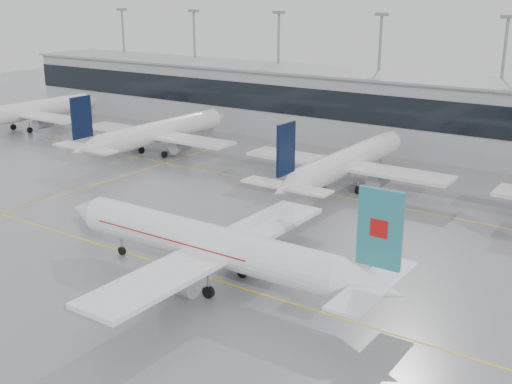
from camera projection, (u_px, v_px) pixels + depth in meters
The scene contains 12 objects.
ground at pixel (186, 271), 62.39m from camera, with size 320.00×320.00×0.00m, color gray.
taxi_line_main at pixel (186, 271), 62.39m from camera, with size 120.00×0.25×0.01m, color yellow.
taxi_line_north at pixel (332, 195), 86.00m from camera, with size 120.00×0.25×0.01m, color yellow.
taxi_line_cross at pixel (93, 185), 90.44m from camera, with size 0.25×60.00×0.01m, color yellow.
terminal at pixel (422, 115), 109.42m from camera, with size 180.00×15.00×12.00m, color #98989B.
terminal_glass at pixel (405, 113), 103.03m from camera, with size 180.00×0.20×5.00m, color black.
terminal_roof at pixel (425, 79), 107.58m from camera, with size 182.00×16.00×0.40m, color gray.
light_masts at pixel (437, 68), 111.97m from camera, with size 156.40×1.00×22.60m.
air_canada_jet at pixel (215, 246), 58.49m from camera, with size 37.58×30.32×11.98m.
parked_jet_a at pixel (25, 112), 125.70m from camera, with size 29.64×36.96×11.72m.
parked_jet_b at pixel (157, 133), 106.76m from camera, with size 29.64×36.96×11.72m.
parked_jet_c at pixel (346, 162), 87.81m from camera, with size 29.64×36.96×11.72m.
Camera 1 is at (38.09, -43.38, 25.81)m, focal length 45.00 mm.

